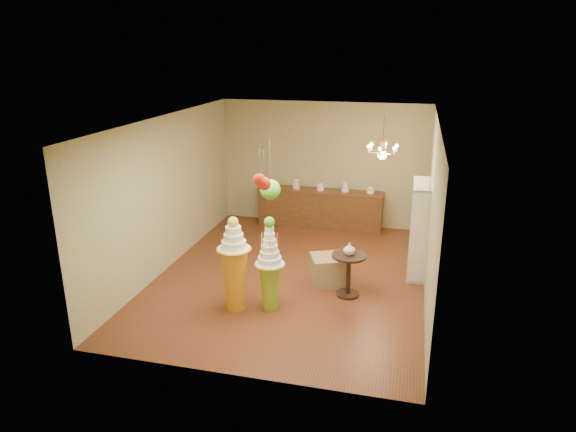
% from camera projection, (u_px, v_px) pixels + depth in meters
% --- Properties ---
extents(floor, '(6.50, 6.50, 0.00)m').
position_uv_depth(floor, '(291.00, 276.00, 9.93)').
color(floor, '#582C17').
rests_on(floor, ground).
extents(ceiling, '(6.50, 6.50, 0.00)m').
position_uv_depth(ceiling, '(292.00, 120.00, 8.99)').
color(ceiling, white).
rests_on(ceiling, ground).
extents(wall_back, '(5.00, 0.04, 3.00)m').
position_uv_depth(wall_back, '(323.00, 164.00, 12.45)').
color(wall_back, tan).
rests_on(wall_back, ground).
extents(wall_front, '(5.00, 0.04, 3.00)m').
position_uv_depth(wall_front, '(231.00, 274.00, 6.47)').
color(wall_front, tan).
rests_on(wall_front, ground).
extents(wall_left, '(0.04, 6.50, 3.00)m').
position_uv_depth(wall_left, '(168.00, 193.00, 10.03)').
color(wall_left, tan).
rests_on(wall_left, ground).
extents(wall_right, '(0.04, 6.50, 3.00)m').
position_uv_depth(wall_right, '(431.00, 212.00, 8.89)').
color(wall_right, tan).
rests_on(wall_right, ground).
extents(pedestal_green, '(0.62, 0.62, 1.63)m').
position_uv_depth(pedestal_green, '(270.00, 273.00, 8.54)').
color(pedestal_green, '#87AD26').
rests_on(pedestal_green, floor).
extents(pedestal_orange, '(0.61, 0.61, 1.64)m').
position_uv_depth(pedestal_orange, '(235.00, 271.00, 8.49)').
color(pedestal_orange, orange).
rests_on(pedestal_orange, floor).
extents(burlap_riser, '(0.78, 0.78, 0.54)m').
position_uv_depth(burlap_riser, '(328.00, 270.00, 9.54)').
color(burlap_riser, olive).
rests_on(burlap_riser, floor).
extents(sideboard, '(3.04, 0.54, 1.16)m').
position_uv_depth(sideboard, '(320.00, 208.00, 12.52)').
color(sideboard, '#513119').
rests_on(sideboard, floor).
extents(shelving_unit, '(0.33, 1.20, 1.80)m').
position_uv_depth(shelving_unit, '(419.00, 228.00, 9.85)').
color(shelving_unit, beige).
rests_on(shelving_unit, floor).
extents(round_table, '(0.75, 0.75, 0.78)m').
position_uv_depth(round_table, '(349.00, 269.00, 9.01)').
color(round_table, black).
rests_on(round_table, floor).
extents(vase, '(0.24, 0.24, 0.22)m').
position_uv_depth(vase, '(349.00, 249.00, 8.89)').
color(vase, beige).
rests_on(vase, round_table).
extents(pom_red_left, '(0.18, 0.18, 0.62)m').
position_uv_depth(pom_red_left, '(264.00, 184.00, 6.89)').
color(pom_red_left, '#393329').
rests_on(pom_red_left, ceiling).
extents(pom_green_mid, '(0.32, 0.32, 0.99)m').
position_uv_depth(pom_green_mid, '(270.00, 190.00, 7.78)').
color(pom_green_mid, '#393329').
rests_on(pom_green_mid, ceiling).
extents(pom_red_right, '(0.17, 0.17, 0.56)m').
position_uv_depth(pom_red_right, '(260.00, 180.00, 6.89)').
color(pom_red_right, '#393329').
rests_on(pom_red_right, ceiling).
extents(chandelier, '(0.85, 0.85, 0.85)m').
position_uv_depth(chandelier, '(382.00, 152.00, 9.80)').
color(chandelier, '#C48245').
rests_on(chandelier, ceiling).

